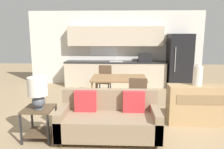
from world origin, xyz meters
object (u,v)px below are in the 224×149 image
at_px(table_lamp, 38,90).
at_px(vase, 198,75).
at_px(couch, 109,120).
at_px(credenza, 198,105).
at_px(dining_table, 119,80).
at_px(side_table, 39,118).
at_px(dining_chair_far_left, 104,79).
at_px(dining_chair_near_right, 138,95).
at_px(refrigerator, 179,61).

bearing_deg(table_lamp, vase, 16.29).
xyz_separation_m(couch, credenza, (1.84, 0.73, 0.07)).
bearing_deg(credenza, table_lamp, -164.25).
xyz_separation_m(dining_table, credenza, (1.69, -1.20, -0.27)).
bearing_deg(side_table, table_lamp, -58.69).
bearing_deg(couch, dining_chair_far_left, 96.19).
bearing_deg(vase, couch, -157.51).
bearing_deg(dining_chair_near_right, side_table, 40.41).
xyz_separation_m(couch, dining_chair_far_left, (-0.30, 2.76, 0.17)).
distance_m(table_lamp, credenza, 3.24).
distance_m(side_table, dining_chair_far_left, 3.02).
relative_size(refrigerator, vase, 4.19).
relative_size(dining_table, side_table, 2.44).
height_order(refrigerator, table_lamp, refrigerator).
xyz_separation_m(refrigerator, vase, (-0.45, -3.22, 0.10)).
relative_size(side_table, credenza, 0.47).
relative_size(table_lamp, dining_chair_near_right, 0.61).
height_order(side_table, table_lamp, table_lamp).
relative_size(couch, credenza, 1.42).
bearing_deg(table_lamp, dining_chair_far_left, 72.07).
xyz_separation_m(refrigerator, credenza, (-0.41, -3.24, -0.52)).
xyz_separation_m(couch, vase, (1.80, 0.75, 0.69)).
height_order(table_lamp, vase, vase).
bearing_deg(dining_chair_near_right, dining_chair_far_left, -53.58).
distance_m(refrigerator, vase, 3.25).
height_order(side_table, dining_chair_near_right, dining_chair_near_right).
relative_size(credenza, dining_chair_far_left, 1.36).
relative_size(credenza, vase, 2.82).
bearing_deg(vase, dining_chair_near_right, 165.23).
bearing_deg(credenza, dining_chair_far_left, 136.55).
height_order(table_lamp, dining_chair_far_left, table_lamp).
height_order(dining_table, table_lamp, table_lamp).
relative_size(table_lamp, credenza, 0.45).
bearing_deg(dining_chair_near_right, couch, 68.73).
bearing_deg(dining_chair_far_left, dining_table, -54.44).
relative_size(table_lamp, vase, 1.27).
bearing_deg(dining_chair_far_left, dining_chair_near_right, -54.95).
distance_m(side_table, credenza, 3.21).
distance_m(dining_table, couch, 1.96).
xyz_separation_m(dining_table, couch, (-0.15, -1.92, -0.33)).
bearing_deg(table_lamp, dining_chair_near_right, 33.19).
distance_m(dining_table, vase, 2.06).
xyz_separation_m(refrigerator, couch, (-2.26, -3.97, -0.59)).
distance_m(credenza, dining_chair_far_left, 2.95).
xyz_separation_m(refrigerator, side_table, (-3.52, -4.07, -0.54)).
bearing_deg(table_lamp, dining_table, 56.08).
height_order(refrigerator, couch, refrigerator).
height_order(dining_table, vase, vase).
distance_m(side_table, vase, 3.24).
height_order(dining_table, couch, couch).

